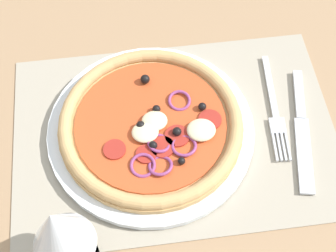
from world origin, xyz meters
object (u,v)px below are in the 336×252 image
Objects in this scene: fork at (275,112)px; wine_glass at (59,232)px; plate at (151,130)px; knife at (302,130)px; pizza at (151,124)px.

fork is 1.21× the size of wine_glass.
plate is 1.94× the size of wine_glass.
fork is at bearing -177.14° from plate.
knife is at bearing 173.04° from plate.
pizza is 18.07cm from fork.
pizza is at bearing -82.04° from fork.
plate is 18.06cm from fork.
pizza is 21.49cm from wine_glass.
pizza is (-0.09, 0.09, 1.62)cm from plate.
pizza is 1.71× the size of wine_glass.
pizza is 1.41× the size of fork.
fork is at bearing -149.29° from wine_glass.
wine_glass reaches higher than fork.
fork is 35.55cm from wine_glass.
knife is (-21.00, 2.48, -1.89)cm from pizza.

